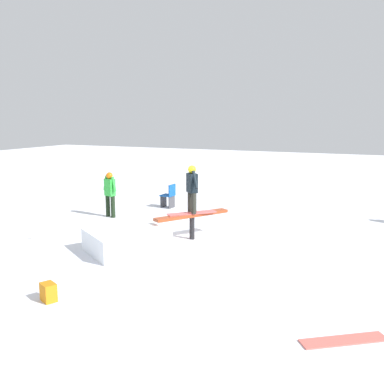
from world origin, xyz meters
name	(u,v)px	position (x,y,z in m)	size (l,w,h in m)	color
ground_plane	(192,239)	(0.00, 0.00, 0.00)	(60.00, 60.00, 0.00)	white
rail_feature	(192,218)	(0.00, 0.00, 0.61)	(2.05, 1.45, 0.72)	black
snow_kicker_ramp	(127,241)	(-1.65, 1.06, 0.27)	(1.80, 1.50, 0.55)	white
main_rider_on_rail	(192,190)	(0.00, 0.00, 1.37)	(1.18, 1.15, 1.32)	#F25D5A
bystander_green	(110,192)	(1.28, 3.58, 0.85)	(0.30, 0.63, 1.51)	black
loose_snowboard_coral	(344,340)	(-4.02, -4.32, 0.01)	(1.35, 0.28, 0.02)	#E9675B
loose_snowboard_white	(51,233)	(-1.11, 3.98, 0.01)	(1.49, 0.28, 0.02)	white
folding_chair	(169,197)	(3.40, 2.47, 0.41)	(0.47, 0.47, 0.88)	#3F3F44
backpack_on_snow	(48,292)	(-4.74, 0.75, 0.17)	(0.30, 0.22, 0.34)	orange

